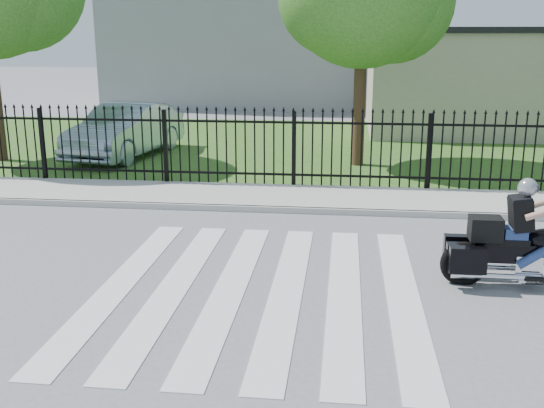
# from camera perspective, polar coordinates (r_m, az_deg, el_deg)

# --- Properties ---
(ground) EXTENTS (120.00, 120.00, 0.00)m
(ground) POSITION_cam_1_polar(r_m,az_deg,el_deg) (9.01, -1.22, -7.66)
(ground) COLOR slate
(ground) RESTS_ON ground
(crosswalk) EXTENTS (5.00, 5.50, 0.01)m
(crosswalk) POSITION_cam_1_polar(r_m,az_deg,el_deg) (9.01, -1.22, -7.62)
(crosswalk) COLOR silver
(crosswalk) RESTS_ON ground
(sidewalk) EXTENTS (40.00, 2.00, 0.12)m
(sidewalk) POSITION_cam_1_polar(r_m,az_deg,el_deg) (13.72, 1.60, 0.58)
(sidewalk) COLOR #ADAAA3
(sidewalk) RESTS_ON ground
(curb) EXTENTS (40.00, 0.12, 0.12)m
(curb) POSITION_cam_1_polar(r_m,az_deg,el_deg) (12.76, 1.21, -0.53)
(curb) COLOR #ADAAA3
(curb) RESTS_ON ground
(grass_strip) EXTENTS (40.00, 12.00, 0.02)m
(grass_strip) POSITION_cam_1_polar(r_m,az_deg,el_deg) (20.56, 3.33, 5.26)
(grass_strip) COLOR #2F511C
(grass_strip) RESTS_ON ground
(iron_fence) EXTENTS (26.00, 0.04, 1.80)m
(iron_fence) POSITION_cam_1_polar(r_m,az_deg,el_deg) (14.51, 1.98, 4.78)
(iron_fence) COLOR black
(iron_fence) RESTS_ON ground
(building_low) EXTENTS (10.00, 6.00, 3.50)m
(building_low) POSITION_cam_1_polar(r_m,az_deg,el_deg) (25.00, 20.46, 10.10)
(building_low) COLOR #B7B098
(building_low) RESTS_ON ground
(building_low_roof) EXTENTS (10.20, 6.20, 0.20)m
(building_low_roof) POSITION_cam_1_polar(r_m,az_deg,el_deg) (24.94, 20.85, 14.33)
(building_low_roof) COLOR black
(building_low_roof) RESTS_ON building_low
(motorcycle_rider) EXTENTS (2.43, 0.71, 1.61)m
(motorcycle_rider) POSITION_cam_1_polar(r_m,az_deg,el_deg) (9.57, 21.77, -3.20)
(motorcycle_rider) COLOR black
(motorcycle_rider) RESTS_ON ground
(parked_car) EXTENTS (2.37, 4.84, 1.53)m
(parked_car) POSITION_cam_1_polar(r_m,az_deg,el_deg) (18.97, -12.98, 6.45)
(parked_car) COLOR #9CB2C5
(parked_car) RESTS_ON grass_strip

